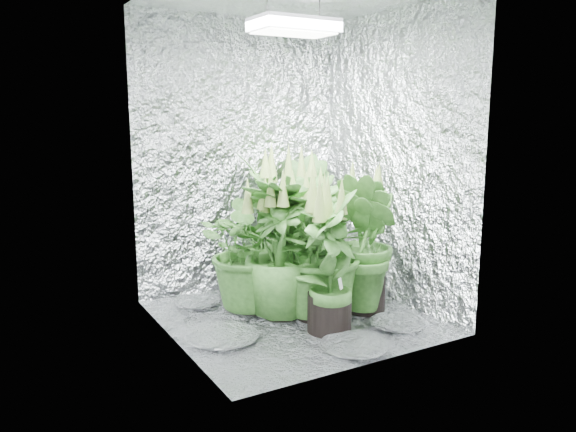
% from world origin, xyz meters
% --- Properties ---
extents(ground, '(1.60, 1.60, 0.00)m').
position_xyz_m(ground, '(0.00, 0.00, 0.00)').
color(ground, silver).
rests_on(ground, ground).
extents(walls, '(1.62, 1.62, 2.00)m').
position_xyz_m(walls, '(0.00, 0.00, 1.00)').
color(walls, silver).
rests_on(walls, ground).
extents(grow_lamp, '(0.50, 0.30, 0.22)m').
position_xyz_m(grow_lamp, '(0.00, 0.00, 1.83)').
color(grow_lamp, gray).
rests_on(grow_lamp, ceiling).
extents(plant_a, '(0.86, 0.86, 0.91)m').
position_xyz_m(plant_a, '(-0.16, 0.26, 0.43)').
color(plant_a, black).
rests_on(plant_a, ground).
extents(plant_b, '(0.71, 0.71, 1.09)m').
position_xyz_m(plant_b, '(0.10, 0.64, 0.50)').
color(plant_b, black).
rests_on(plant_b, ground).
extents(plant_c, '(0.72, 0.72, 1.07)m').
position_xyz_m(plant_c, '(0.48, 0.63, 0.50)').
color(plant_c, black).
rests_on(plant_c, ground).
extents(plant_d, '(0.70, 0.70, 0.97)m').
position_xyz_m(plant_d, '(-0.06, 0.06, 0.45)').
color(plant_d, black).
rests_on(plant_d, ground).
extents(plant_e, '(0.85, 0.85, 0.94)m').
position_xyz_m(plant_e, '(0.13, -0.08, 0.44)').
color(plant_e, black).
rests_on(plant_e, ground).
extents(plant_f, '(0.61, 0.61, 0.94)m').
position_xyz_m(plant_f, '(0.07, -0.31, 0.43)').
color(plant_f, black).
rests_on(plant_f, ground).
extents(plant_g, '(0.58, 0.58, 1.01)m').
position_xyz_m(plant_g, '(0.48, -0.13, 0.46)').
color(plant_g, black).
rests_on(plant_g, ground).
extents(plant_h, '(0.68, 0.68, 0.96)m').
position_xyz_m(plant_h, '(0.25, 0.19, 0.44)').
color(plant_h, black).
rests_on(plant_h, ground).
extents(circulation_fan, '(0.21, 0.32, 0.39)m').
position_xyz_m(circulation_fan, '(0.59, 0.18, 0.16)').
color(circulation_fan, black).
rests_on(circulation_fan, ground).
extents(plant_label, '(0.05, 0.04, 0.07)m').
position_xyz_m(plant_label, '(0.13, -0.34, 0.30)').
color(plant_label, white).
rests_on(plant_label, plant_f).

